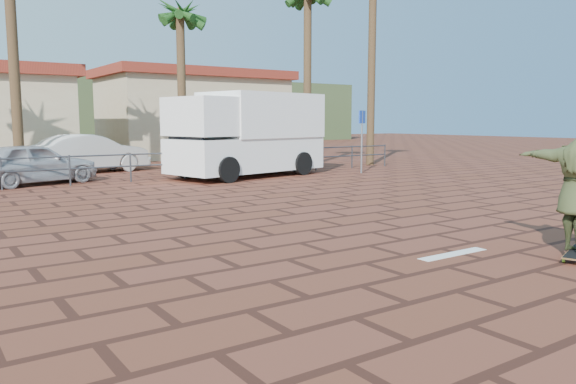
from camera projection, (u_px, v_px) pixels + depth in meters
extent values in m
plane|color=brown|center=(369.00, 246.00, 9.49)|extent=(120.00, 120.00, 0.00)
cube|color=white|center=(453.00, 254.00, 8.90)|extent=(1.40, 0.22, 0.01)
cylinder|color=#47494F|center=(1.00, 174.00, 17.01)|extent=(0.06, 0.06, 1.00)
cylinder|color=#47494F|center=(70.00, 170.00, 18.13)|extent=(0.06, 0.06, 1.00)
cylinder|color=#47494F|center=(131.00, 168.00, 19.25)|extent=(0.06, 0.06, 1.00)
cylinder|color=#47494F|center=(185.00, 165.00, 20.37)|extent=(0.06, 0.06, 1.00)
cylinder|color=#47494F|center=(233.00, 163.00, 21.49)|extent=(0.06, 0.06, 1.00)
cylinder|color=#47494F|center=(277.00, 161.00, 22.61)|extent=(0.06, 0.06, 1.00)
cylinder|color=#47494F|center=(316.00, 159.00, 23.73)|extent=(0.06, 0.06, 1.00)
cylinder|color=#47494F|center=(352.00, 157.00, 24.85)|extent=(0.06, 0.06, 1.00)
cylinder|color=#47494F|center=(385.00, 155.00, 25.98)|extent=(0.06, 0.06, 1.00)
cylinder|color=#47494F|center=(130.00, 154.00, 19.19)|extent=(24.00, 0.05, 0.05)
cylinder|color=#47494F|center=(131.00, 166.00, 19.24)|extent=(24.00, 0.05, 0.05)
cylinder|color=brown|center=(14.00, 63.00, 19.57)|extent=(0.36, 0.36, 8.20)
cylinder|color=brown|center=(182.00, 93.00, 23.73)|extent=(0.36, 0.36, 6.50)
sphere|color=#22541C|center=(180.00, 13.00, 23.31)|extent=(2.40, 2.40, 2.40)
cylinder|color=brown|center=(307.00, 81.00, 25.50)|extent=(0.36, 0.36, 7.80)
cylinder|color=brown|center=(372.00, 71.00, 26.30)|extent=(0.36, 0.36, 8.80)
cube|color=beige|center=(194.00, 118.00, 33.33)|extent=(10.00, 6.00, 4.50)
cube|color=maroon|center=(193.00, 75.00, 33.01)|extent=(10.60, 6.60, 0.50)
cube|color=silver|center=(572.00, 259.00, 8.31)|extent=(0.12, 0.20, 0.03)
cylinder|color=#A0E430|center=(564.00, 260.00, 8.38)|extent=(0.08, 0.05, 0.07)
cylinder|color=#A0E430|center=(573.00, 250.00, 9.03)|extent=(0.08, 0.05, 0.07)
cube|color=white|center=(247.00, 154.00, 21.23)|extent=(6.43, 3.71, 1.23)
cube|color=white|center=(262.00, 116.00, 21.62)|extent=(4.93, 3.48, 1.68)
cube|color=white|center=(202.00, 117.00, 19.52)|extent=(2.28, 2.79, 1.34)
cube|color=black|center=(185.00, 131.00, 19.05)|extent=(0.48, 1.87, 0.73)
cylinder|color=black|center=(227.00, 170.00, 19.03)|extent=(0.94, 0.50, 0.90)
cylinder|color=black|center=(185.00, 166.00, 20.62)|extent=(0.94, 0.50, 0.90)
cylinder|color=black|center=(302.00, 163.00, 21.78)|extent=(0.94, 0.50, 0.90)
cylinder|color=black|center=(260.00, 160.00, 23.38)|extent=(0.94, 0.50, 0.90)
imported|color=#ABADB3|center=(33.00, 163.00, 18.50)|extent=(4.38, 2.73, 1.39)
imported|color=silver|center=(89.00, 153.00, 22.80)|extent=(4.92, 2.44, 1.55)
cylinder|color=gray|center=(362.00, 142.00, 22.43)|extent=(0.07, 0.07, 2.47)
cube|color=#193FB2|center=(362.00, 117.00, 22.31)|extent=(0.49, 0.23, 0.50)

